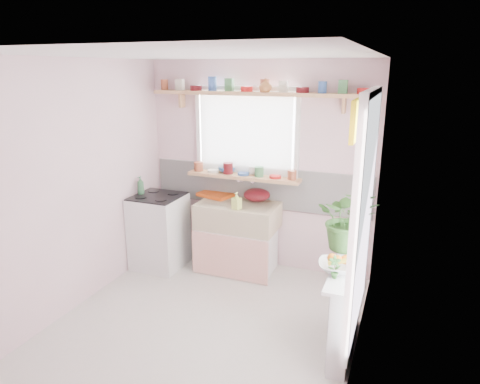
% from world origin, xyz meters
% --- Properties ---
extents(room, '(3.20, 3.20, 3.20)m').
position_xyz_m(room, '(0.66, 0.86, 1.37)').
color(room, silver).
rests_on(room, ground).
extents(sink_unit, '(0.95, 0.65, 1.11)m').
position_xyz_m(sink_unit, '(-0.15, 1.29, 0.43)').
color(sink_unit, white).
rests_on(sink_unit, ground).
extents(cooker, '(0.58, 0.58, 0.93)m').
position_xyz_m(cooker, '(-1.10, 1.05, 0.46)').
color(cooker, white).
rests_on(cooker, ground).
extents(radiator_ledge, '(0.22, 0.95, 0.78)m').
position_xyz_m(radiator_ledge, '(1.30, 0.20, 0.40)').
color(radiator_ledge, white).
rests_on(radiator_ledge, ground).
extents(windowsill, '(1.40, 0.22, 0.04)m').
position_xyz_m(windowsill, '(-0.15, 1.48, 1.14)').
color(windowsill, tan).
rests_on(windowsill, room).
extents(pine_shelf, '(2.52, 0.24, 0.04)m').
position_xyz_m(pine_shelf, '(0.00, 1.47, 2.12)').
color(pine_shelf, tan).
rests_on(pine_shelf, room).
extents(shelf_crockery, '(2.47, 0.11, 0.12)m').
position_xyz_m(shelf_crockery, '(-0.04, 1.47, 2.19)').
color(shelf_crockery, '#A55133').
rests_on(shelf_crockery, pine_shelf).
extents(sill_crockery, '(1.35, 0.11, 0.12)m').
position_xyz_m(sill_crockery, '(-0.17, 1.48, 1.22)').
color(sill_crockery, '#A55133').
rests_on(sill_crockery, windowsill).
extents(dish_tray, '(0.47, 0.40, 0.04)m').
position_xyz_m(dish_tray, '(-0.53, 1.50, 0.87)').
color(dish_tray, '#D74F13').
rests_on(dish_tray, sink_unit).
extents(colander, '(0.40, 0.40, 0.15)m').
position_xyz_m(colander, '(0.02, 1.50, 0.92)').
color(colander, '#510E14').
rests_on(colander, sink_unit).
extents(jade_plant, '(0.60, 0.54, 0.59)m').
position_xyz_m(jade_plant, '(1.21, 0.60, 1.07)').
color(jade_plant, '#305A24').
rests_on(jade_plant, radiator_ledge).
extents(fruit_bowl, '(0.36, 0.36, 0.08)m').
position_xyz_m(fruit_bowl, '(1.21, 0.12, 0.81)').
color(fruit_bowl, silver).
rests_on(fruit_bowl, radiator_ledge).
extents(herb_pot, '(0.12, 0.10, 0.19)m').
position_xyz_m(herb_pot, '(1.21, -0.02, 0.87)').
color(herb_pot, '#36712D').
rests_on(herb_pot, radiator_ledge).
extents(soap_bottle_sink, '(0.11, 0.11, 0.19)m').
position_xyz_m(soap_bottle_sink, '(-0.09, 1.12, 0.95)').
color(soap_bottle_sink, '#DDF66D').
rests_on(soap_bottle_sink, sink_unit).
extents(sill_cup, '(0.13, 0.13, 0.10)m').
position_xyz_m(sill_cup, '(-0.03, 1.54, 1.21)').
color(sill_cup, silver).
rests_on(sill_cup, windowsill).
extents(sill_bowl, '(0.25, 0.25, 0.07)m').
position_xyz_m(sill_bowl, '(-0.39, 1.54, 1.19)').
color(sill_bowl, '#3366A8').
rests_on(sill_bowl, windowsill).
extents(shelf_vase, '(0.17, 0.17, 0.15)m').
position_xyz_m(shelf_vase, '(0.13, 1.41, 2.21)').
color(shelf_vase, '#A86633').
rests_on(shelf_vase, pine_shelf).
extents(cooker_bottle, '(0.10, 0.10, 0.22)m').
position_xyz_m(cooker_bottle, '(-1.32, 1.04, 1.03)').
color(cooker_bottle, '#387047').
rests_on(cooker_bottle, cooker).
extents(fruit, '(0.20, 0.14, 0.10)m').
position_xyz_m(fruit, '(1.22, 0.13, 0.87)').
color(fruit, orange).
rests_on(fruit, fruit_bowl).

